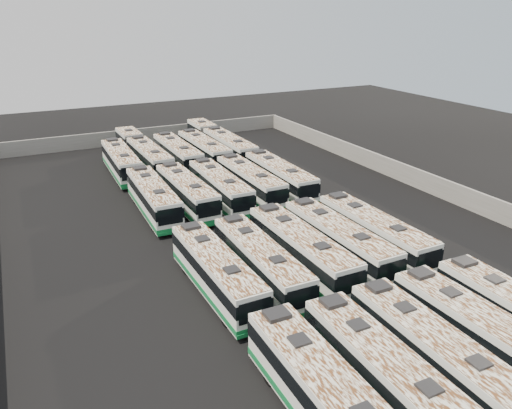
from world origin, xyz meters
name	(u,v)px	position (x,y,z in m)	size (l,w,h in m)	color
ground	(248,229)	(0.00, 0.00, 0.00)	(140.00, 140.00, 0.00)	black
perimeter_wall	(248,218)	(0.00, 0.00, 1.10)	(45.20, 73.20, 2.20)	slate
bus_front_far_left	(327,399)	(-6.93, -23.15, 1.81)	(2.84, 12.60, 3.54)	white
bus_front_left	(388,378)	(-3.32, -23.26, 1.77)	(2.80, 12.31, 3.46)	white
bus_front_center	(435,355)	(0.16, -23.03, 1.75)	(2.84, 12.22, 3.43)	white
bus_front_right	(484,337)	(3.81, -23.14, 1.79)	(2.83, 12.44, 3.50)	white
bus_midfront_far_left	(217,272)	(-6.95, -9.24, 1.75)	(2.69, 12.19, 3.43)	white
bus_midfront_left	(260,262)	(-3.48, -9.31, 1.75)	(2.77, 12.19, 3.42)	white
bus_midfront_center	(301,250)	(0.19, -9.05, 1.83)	(2.74, 12.71, 3.58)	white
bus_midfront_right	(339,241)	(3.72, -9.02, 1.81)	(2.83, 12.61, 3.54)	white
bus_midfront_far_right	(374,233)	(7.29, -9.02, 1.80)	(2.75, 12.52, 3.52)	white
bus_midback_far_left	(153,197)	(-6.92, 7.40, 1.79)	(2.94, 12.48, 3.50)	white
bus_midback_left	(187,192)	(-3.42, 7.44, 1.77)	(2.79, 12.31, 3.46)	white
bus_midback_center	(220,187)	(0.19, 7.25, 1.78)	(2.83, 12.37, 3.47)	white
bus_midback_right	(250,182)	(3.79, 7.44, 1.78)	(2.64, 12.37, 3.49)	white
bus_midback_far_right	(280,177)	(7.37, 7.34, 1.81)	(2.83, 12.59, 3.54)	white
bus_back_far_left	(121,162)	(-7.04, 21.22, 1.79)	(2.94, 12.48, 3.50)	white
bus_back_left	(143,152)	(-3.52, 24.60, 1.76)	(2.92, 19.05, 3.45)	white
bus_back_center	(178,154)	(0.16, 21.26, 1.81)	(2.73, 12.59, 3.54)	white
bus_back_right	(204,151)	(3.81, 21.41, 1.82)	(2.88, 12.66, 3.56)	white
bus_back_far_right	(220,142)	(7.41, 24.61, 1.82)	(2.73, 19.65, 3.56)	white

